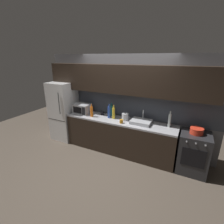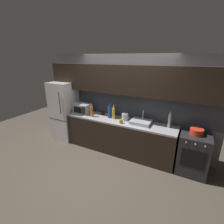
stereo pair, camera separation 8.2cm
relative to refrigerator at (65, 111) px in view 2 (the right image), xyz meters
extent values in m
plane|color=#4C4238|center=(1.82, -0.90, -0.87)|extent=(10.00, 10.00, 0.00)
cube|color=slate|center=(1.82, 0.40, 0.38)|extent=(4.63, 0.10, 2.50)
cube|color=#3D424C|center=(1.82, 0.35, 0.33)|extent=(4.63, 0.01, 0.60)
cube|color=black|center=(1.82, 0.18, 1.03)|extent=(4.26, 0.34, 0.70)
cube|color=black|center=(1.82, 0.00, -0.44)|extent=(2.89, 0.60, 0.86)
cube|color=#9E9EA3|center=(1.82, 0.00, 0.01)|extent=(2.89, 0.60, 0.04)
cube|color=white|center=(0.00, 0.00, 0.00)|extent=(0.68, 0.66, 1.73)
cube|color=black|center=(0.00, -0.33, -0.17)|extent=(0.67, 0.00, 0.01)
cylinder|color=#333333|center=(0.19, -0.35, 0.35)|extent=(0.02, 0.02, 0.61)
cube|color=#232326|center=(3.61, 0.00, -0.42)|extent=(0.60, 0.60, 0.90)
cube|color=black|center=(3.61, -0.30, -0.37)|extent=(0.45, 0.01, 0.40)
cylinder|color=#B2B2B7|center=(3.44, -0.31, -0.04)|extent=(0.03, 0.02, 0.03)
cylinder|color=#B2B2B7|center=(3.61, -0.31, -0.04)|extent=(0.03, 0.02, 0.03)
cylinder|color=#B2B2B7|center=(3.77, -0.31, -0.04)|extent=(0.03, 0.02, 0.03)
cube|color=#A8AAAF|center=(0.68, 0.02, 0.17)|extent=(0.46, 0.34, 0.27)
cube|color=black|center=(0.64, -0.15, 0.17)|extent=(0.28, 0.01, 0.18)
cube|color=black|center=(0.85, -0.15, 0.17)|extent=(0.10, 0.01, 0.22)
cube|color=#ADAFB5|center=(2.40, 0.03, 0.07)|extent=(0.48, 0.38, 0.08)
cylinder|color=silver|center=(2.40, 0.16, 0.22)|extent=(0.02, 0.02, 0.22)
cylinder|color=#B7BABF|center=(1.97, 0.06, 0.12)|extent=(0.16, 0.16, 0.18)
sphere|color=black|center=(1.97, 0.06, 0.22)|extent=(0.02, 0.02, 0.02)
cone|color=#B7BABF|center=(2.07, 0.06, 0.16)|extent=(0.03, 0.03, 0.05)
cylinder|color=gold|center=(1.66, 0.03, 0.18)|extent=(0.07, 0.07, 0.29)
cylinder|color=gold|center=(1.66, 0.03, 0.36)|extent=(0.03, 0.03, 0.07)
cylinder|color=silver|center=(3.03, 0.11, 0.19)|extent=(0.06, 0.06, 0.31)
cylinder|color=silver|center=(3.03, 0.11, 0.38)|extent=(0.02, 0.02, 0.07)
cylinder|color=orange|center=(1.07, -0.10, 0.17)|extent=(0.08, 0.08, 0.27)
cylinder|color=orange|center=(1.07, -0.10, 0.34)|extent=(0.03, 0.03, 0.07)
cylinder|color=#19666B|center=(1.52, 0.19, 0.18)|extent=(0.07, 0.07, 0.30)
cylinder|color=#19666B|center=(1.52, 0.19, 0.36)|extent=(0.03, 0.03, 0.07)
cylinder|color=#234299|center=(1.54, 0.02, 0.18)|extent=(0.08, 0.08, 0.30)
cylinder|color=#234299|center=(1.54, 0.02, 0.37)|extent=(0.03, 0.03, 0.07)
cylinder|color=black|center=(1.25, 0.15, 0.08)|extent=(0.08, 0.08, 0.09)
cylinder|color=#B27019|center=(1.96, -0.16, 0.08)|extent=(0.09, 0.09, 0.09)
cylinder|color=red|center=(3.60, 0.00, 0.09)|extent=(0.26, 0.26, 0.11)
cylinder|color=red|center=(3.60, 0.00, 0.15)|extent=(0.26, 0.26, 0.02)
camera|label=1|loc=(3.40, -3.54, 1.56)|focal=26.21mm
camera|label=2|loc=(3.48, -3.51, 1.56)|focal=26.21mm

